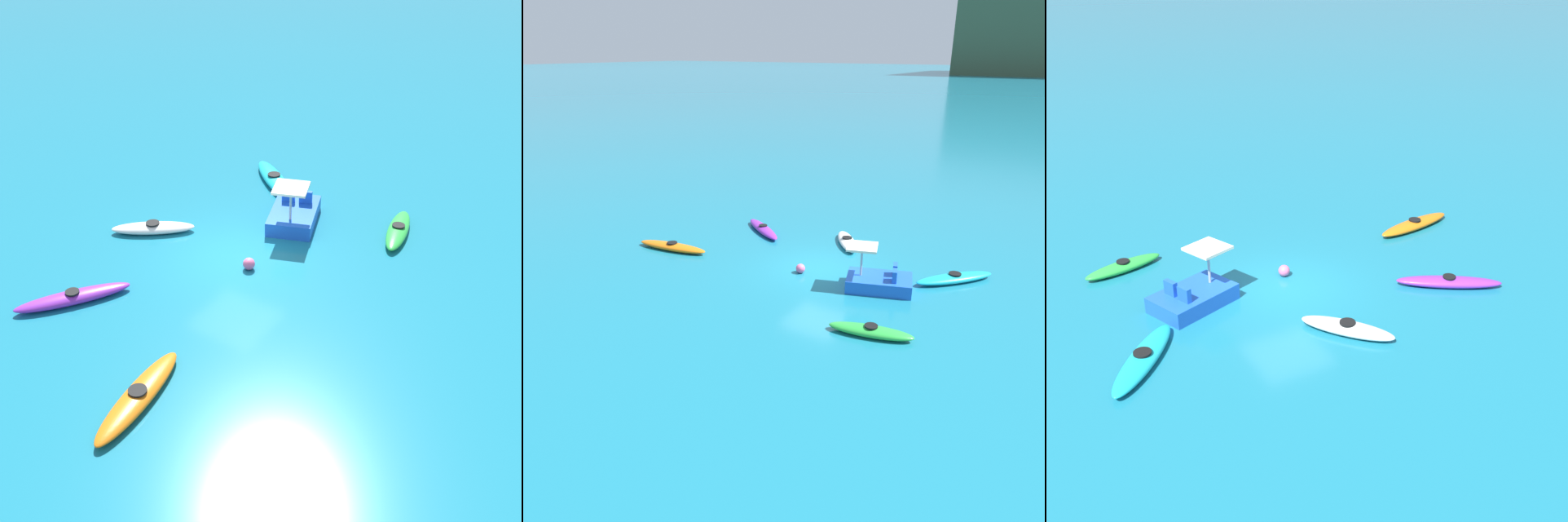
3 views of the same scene
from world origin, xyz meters
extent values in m
plane|color=#19728C|center=(0.00, 0.00, 0.00)|extent=(600.00, 600.00, 0.00)
ellipsoid|color=#19B7C6|center=(5.11, 1.76, 0.16)|extent=(2.70, 3.01, 0.32)
cylinder|color=black|center=(5.11, 1.76, 0.35)|extent=(0.67, 0.67, 0.05)
ellipsoid|color=orange|center=(-6.49, -1.80, 0.16)|extent=(3.49, 1.27, 0.32)
cylinder|color=black|center=(-6.49, -1.80, 0.35)|extent=(0.52, 0.52, 0.05)
ellipsoid|color=white|center=(-0.24, 3.14, 0.16)|extent=(2.22, 2.61, 0.32)
cylinder|color=black|center=(-0.24, 3.14, 0.35)|extent=(0.63, 0.63, 0.05)
ellipsoid|color=green|center=(4.10, -3.75, 0.16)|extent=(2.79, 1.29, 0.32)
cylinder|color=black|center=(4.10, -3.75, 0.35)|extent=(0.51, 0.51, 0.05)
ellipsoid|color=purple|center=(-4.50, 2.44, 0.16)|extent=(3.11, 2.34, 0.32)
cylinder|color=black|center=(-4.50, 2.44, 0.35)|extent=(0.56, 0.56, 0.05)
cube|color=blue|center=(2.91, -0.43, 0.25)|extent=(2.77, 2.25, 0.50)
cube|color=blue|center=(3.53, -0.52, 0.72)|extent=(0.30, 0.47, 0.44)
cube|color=blue|center=(3.32, 0.04, 0.72)|extent=(0.30, 0.47, 0.44)
cylinder|color=#B2B2B7|center=(2.26, -0.68, 1.05)|extent=(0.08, 0.08, 1.10)
cube|color=silver|center=(2.26, -0.68, 1.64)|extent=(1.42, 1.42, 0.08)
sphere|color=pink|center=(-0.34, -0.78, 0.19)|extent=(0.38, 0.38, 0.38)
camera|label=1|loc=(-14.80, -10.70, 11.54)|focal=47.14mm
camera|label=2|loc=(9.54, -16.95, 8.36)|focal=35.22mm
camera|label=3|loc=(8.29, 15.79, 9.70)|focal=44.43mm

